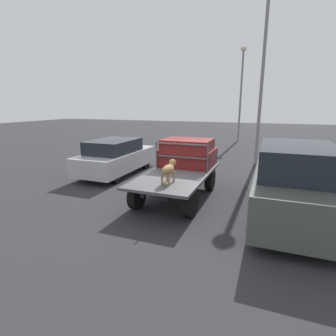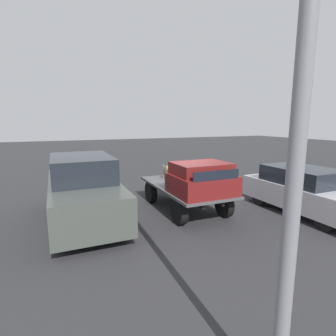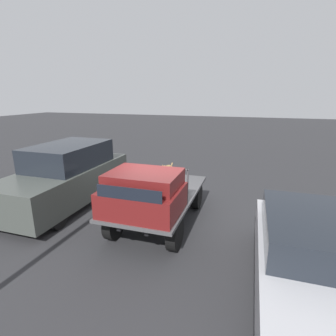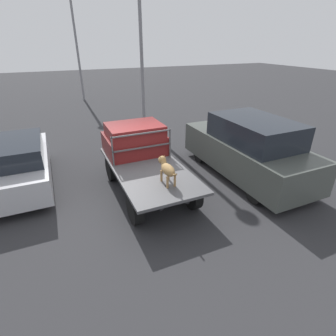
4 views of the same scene
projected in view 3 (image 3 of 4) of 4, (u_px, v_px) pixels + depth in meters
ground_plane at (160, 221)px, 7.84m from camera, size 80.00×80.00×0.00m
flatbed_truck at (160, 202)px, 7.67m from camera, size 4.12×1.98×0.87m
truck_cab at (143, 193)px, 6.38m from camera, size 1.55×1.86×0.99m
truck_headboard at (155, 178)px, 7.08m from camera, size 0.04×1.86×0.93m
dog at (167, 170)px, 8.55m from camera, size 1.03×0.27×0.67m
parked_sedan at (311, 259)px, 4.71m from camera, size 4.28×1.84×1.57m
parked_pickup_far at (67, 176)px, 8.88m from camera, size 5.01×2.01×2.05m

